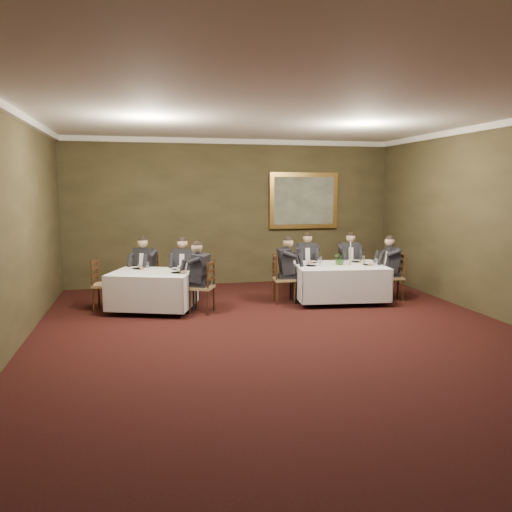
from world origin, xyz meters
name	(u,v)px	position (x,y,z in m)	size (l,w,h in m)	color
ground	(292,344)	(0.00, 0.00, 0.00)	(10.00, 10.00, 0.00)	black
ceiling	(295,106)	(0.00, 0.00, 3.50)	(8.00, 10.00, 0.10)	silver
back_wall	(233,212)	(0.00, 5.00, 1.75)	(8.00, 0.10, 3.50)	#312C18
crown_molding	(295,111)	(0.00, 0.00, 3.44)	(8.00, 10.00, 0.12)	white
table_main	(339,280)	(1.78, 2.55, 0.45)	(1.99, 1.60, 0.67)	black
table_second	(153,288)	(-2.01, 2.55, 0.45)	(1.84, 1.62, 0.67)	black
chair_main_backleft	(306,280)	(1.40, 3.55, 0.28)	(0.50, 0.48, 1.00)	olive
diner_main_backleft	(306,270)	(1.40, 3.54, 0.51)	(0.47, 0.53, 1.35)	black
chair_main_backright	(349,279)	(2.39, 3.43, 0.28)	(0.50, 0.48, 1.00)	olive
diner_main_backright	(349,269)	(2.38, 3.42, 0.51)	(0.47, 0.53, 1.35)	black
chair_main_endleft	(283,289)	(0.63, 2.69, 0.28)	(0.45, 0.47, 1.00)	olive
diner_main_endleft	(284,278)	(0.64, 2.69, 0.51)	(0.51, 0.44, 1.35)	black
chair_main_endright	(392,286)	(2.94, 2.41, 0.28)	(0.51, 0.53, 1.00)	olive
diner_main_endright	(392,276)	(2.93, 2.42, 0.51)	(0.56, 0.50, 1.35)	black
chair_sec_backleft	(146,288)	(-2.13, 3.42, 0.28)	(0.60, 0.59, 1.00)	olive
diner_sec_backleft	(146,277)	(-2.13, 3.41, 0.51)	(0.59, 0.62, 1.35)	black
chair_sec_backright	(185,289)	(-1.36, 3.15, 0.28)	(0.56, 0.55, 1.00)	olive
diner_sec_backright	(184,278)	(-1.36, 3.14, 0.51)	(0.54, 0.59, 1.35)	black
chair_sec_endright	(202,298)	(-1.10, 2.22, 0.28)	(0.57, 0.58, 1.00)	olive
diner_sec_endright	(202,286)	(-1.11, 2.23, 0.51)	(0.61, 0.57, 1.35)	black
chair_sec_endleft	(105,295)	(-2.92, 2.87, 0.28)	(0.49, 0.51, 1.00)	olive
centerpiece	(340,257)	(1.80, 2.55, 0.92)	(0.28, 0.24, 0.31)	#2D5926
candlestick	(350,256)	(2.02, 2.54, 0.95)	(0.07, 0.07, 0.50)	gold
place_setting_table_main	(314,261)	(1.39, 3.02, 0.80)	(0.33, 0.31, 0.14)	white
place_setting_table_second	(140,267)	(-2.23, 3.02, 0.80)	(0.33, 0.31, 0.14)	white
painting	(304,201)	(1.78, 4.94, 2.03)	(1.76, 0.09, 1.39)	gold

